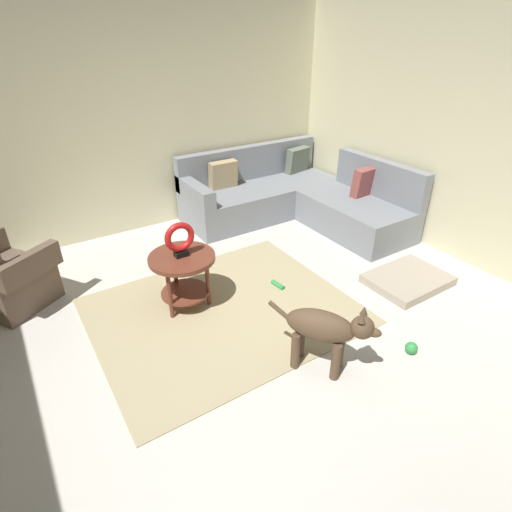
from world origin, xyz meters
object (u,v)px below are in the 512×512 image
Objects in this scene: sectional_couch at (295,199)px; armchair at (3,277)px; side_table at (183,268)px; torus_sculpture at (180,239)px; dog_toy_rope at (278,285)px; dog at (326,329)px; dog_bed_mat at (408,280)px; dog_toy_ball at (411,348)px.

armchair is (-3.48, -0.16, 0.03)m from sectional_couch.
sectional_couch is 2.34m from side_table.
torus_sculpture is (0.00, -0.00, 0.29)m from side_table.
dog_toy_rope is at bearing -13.77° from side_table.
dog is at bearing -123.18° from sectional_couch.
side_table is at bearing 156.65° from dog_bed_mat.
armchair reaches higher than side_table.
dog_toy_ball is (2.66, -2.48, -0.27)m from armchair.
dog reaches higher than side_table.
dog_toy_rope is (0.37, 1.10, -0.35)m from dog.
sectional_couch is 3.75× the size of side_table.
sectional_couch reaches higher than torus_sculpture.
side_table is 1.02m from dog_toy_rope.
dog is 7.18× the size of dog_toy_ball.
sectional_couch is 2.37m from torus_sculpture.
side_table is 1.84× the size of torus_sculpture.
sectional_couch is 2.25× the size of armchair.
dog is at bearing -67.64° from torus_sculpture.
sectional_couch is 1.75m from dog_toy_rope.
dog_bed_mat is at bearing -90.36° from sectional_couch.
dog_toy_ball is at bearing -51.63° from torus_sculpture.
sectional_couch is at bearing 46.99° from dog_toy_rope.
side_table is 0.83× the size of dog.
dog is at bearing 159.35° from dog_toy_ball.
torus_sculpture reaches higher than side_table.
torus_sculpture is 0.41× the size of dog_bed_mat.
dog is (1.94, -2.21, 0.05)m from armchair.
sectional_couch is 1.95m from dog_bed_mat.
side_table is 3.66× the size of dog_toy_rope.
dog_bed_mat is (-0.01, -1.93, -0.25)m from sectional_couch.
dog is at bearing -108.48° from dog_toy_rope.
dog_toy_rope is (0.91, -0.22, -0.39)m from side_table.
dog_toy_ball is 1.41m from dog_toy_rope.
torus_sculpture is 1.16m from dog_toy_rope.
dog_toy_ball is (-0.83, -2.63, -0.24)m from sectional_couch.
armchair reaches higher than dog_bed_mat.
armchair is at bearing 147.67° from side_table.
dog is 0.83m from dog_toy_ball.
dog_toy_ball is at bearing -75.69° from dog_toy_rope.
sectional_couch reaches higher than side_table.
side_table is 2.07m from dog_toy_ball.
torus_sculpture is 2.36m from dog_bed_mat.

